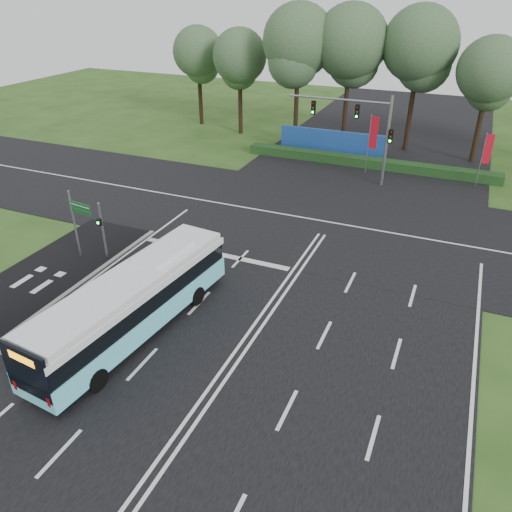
{
  "coord_description": "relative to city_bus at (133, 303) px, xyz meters",
  "views": [
    {
      "loc": [
        7.65,
        -18.16,
        14.47
      ],
      "look_at": [
        -1.0,
        2.0,
        2.27
      ],
      "focal_mm": 35.0,
      "sensor_mm": 36.0,
      "label": 1
    }
  ],
  "objects": [
    {
      "name": "eucalyptus_row",
      "position": [
        5.41,
        33.49,
        7.2
      ],
      "size": [
        46.92,
        9.05,
        12.9
      ],
      "color": "black",
      "rests_on": "ground"
    },
    {
      "name": "blue_hoarding",
      "position": [
        0.81,
        30.2,
        -0.56
      ],
      "size": [
        10.0,
        0.3,
        2.2
      ],
      "primitive_type": "cube",
      "color": "#1B4595",
      "rests_on": "ground"
    },
    {
      "name": "traffic_light_gantry",
      "position": [
        5.02,
        23.7,
        3.0
      ],
      "size": [
        8.41,
        0.28,
        7.0
      ],
      "color": "gray",
      "rests_on": "ground"
    },
    {
      "name": "street_sign",
      "position": [
        -7.07,
        4.75,
        0.96
      ],
      "size": [
        1.62,
        0.32,
        4.18
      ],
      "rotation": [
        0.0,
        0.0,
        -0.14
      ],
      "color": "gray",
      "rests_on": "ground"
    },
    {
      "name": "ground",
      "position": [
        4.81,
        3.2,
        -1.66
      ],
      "size": [
        120.0,
        120.0,
        0.0
      ],
      "primitive_type": "plane",
      "color": "#2A4A18",
      "rests_on": "ground"
    },
    {
      "name": "road_main",
      "position": [
        4.81,
        3.2,
        -1.64
      ],
      "size": [
        20.0,
        120.0,
        0.04
      ],
      "primitive_type": "cube",
      "color": "black",
      "rests_on": "ground"
    },
    {
      "name": "road_cross",
      "position": [
        4.81,
        15.2,
        -1.64
      ],
      "size": [
        120.0,
        14.0,
        0.05
      ],
      "primitive_type": "cube",
      "color": "black",
      "rests_on": "ground"
    },
    {
      "name": "city_bus",
      "position": [
        0.0,
        0.0,
        0.0
      ],
      "size": [
        3.55,
        11.68,
        3.3
      ],
      "rotation": [
        0.0,
        0.0,
        -0.1
      ],
      "color": "#69E2F3",
      "rests_on": "ground"
    },
    {
      "name": "banner_flag_right",
      "position": [
        14.0,
        26.44,
        1.17
      ],
      "size": [
        0.64,
        0.1,
        4.32
      ],
      "rotation": [
        0.0,
        0.0,
        0.08
      ],
      "color": "gray",
      "rests_on": "ground"
    },
    {
      "name": "pedestrian_signal",
      "position": [
        -5.84,
        5.22,
        0.26
      ],
      "size": [
        0.33,
        0.42,
        3.52
      ],
      "rotation": [
        0.0,
        0.0,
        -0.39
      ],
      "color": "gray",
      "rests_on": "ground"
    },
    {
      "name": "bike_path",
      "position": [
        -7.69,
        0.2,
        -1.63
      ],
      "size": [
        5.0,
        18.0,
        0.06
      ],
      "primitive_type": "cube",
      "color": "black",
      "rests_on": "ground"
    },
    {
      "name": "banner_flag_mid",
      "position": [
        5.24,
        26.08,
        1.54
      ],
      "size": [
        0.72,
        0.19,
        4.93
      ],
      "rotation": [
        0.0,
        0.0,
        -0.2
      ],
      "color": "gray",
      "rests_on": "ground"
    },
    {
      "name": "hedge",
      "position": [
        4.81,
        27.7,
        -1.26
      ],
      "size": [
        22.0,
        1.2,
        0.8
      ],
      "primitive_type": "cube",
      "color": "#153A17",
      "rests_on": "ground"
    },
    {
      "name": "kerb_strip",
      "position": [
        -5.29,
        0.2,
        -1.6
      ],
      "size": [
        0.25,
        18.0,
        0.12
      ],
      "primitive_type": "cube",
      "color": "gray",
      "rests_on": "ground"
    }
  ]
}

